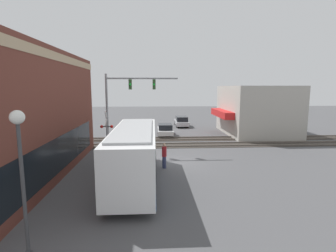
{
  "coord_description": "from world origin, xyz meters",
  "views": [
    {
      "loc": [
        -19.87,
        1.59,
        5.85
      ],
      "look_at": [
        3.67,
        0.29,
        2.35
      ],
      "focal_mm": 28.0,
      "sensor_mm": 36.0,
      "label": 1
    }
  ],
  "objects_px": {
    "streetlamp": "(22,177)",
    "pedestrian_at_crossing": "(119,144)",
    "crossing_signal": "(107,127)",
    "city_bus": "(134,152)",
    "parked_car_white": "(165,130)",
    "pedestrian_near_bus": "(164,155)",
    "parked_car_silver": "(181,122)"
  },
  "relations": [
    {
      "from": "streetlamp",
      "to": "pedestrian_at_crossing",
      "type": "xyz_separation_m",
      "value": [
        14.88,
        -1.05,
        -2.21
      ]
    },
    {
      "from": "crossing_signal",
      "to": "streetlamp",
      "type": "bearing_deg",
      "value": -179.42
    },
    {
      "from": "city_bus",
      "to": "crossing_signal",
      "type": "bearing_deg",
      "value": 20.92
    },
    {
      "from": "parked_car_white",
      "to": "pedestrian_near_bus",
      "type": "bearing_deg",
      "value": 177.17
    },
    {
      "from": "parked_car_silver",
      "to": "pedestrian_at_crossing",
      "type": "relative_size",
      "value": 2.86
    },
    {
      "from": "pedestrian_near_bus",
      "to": "pedestrian_at_crossing",
      "type": "bearing_deg",
      "value": 40.25
    },
    {
      "from": "parked_car_silver",
      "to": "pedestrian_at_crossing",
      "type": "distance_m",
      "value": 17.63
    },
    {
      "from": "parked_car_white",
      "to": "pedestrian_near_bus",
      "type": "height_order",
      "value": "pedestrian_near_bus"
    },
    {
      "from": "streetlamp",
      "to": "pedestrian_at_crossing",
      "type": "height_order",
      "value": "streetlamp"
    },
    {
      "from": "city_bus",
      "to": "streetlamp",
      "type": "bearing_deg",
      "value": 159.35
    },
    {
      "from": "crossing_signal",
      "to": "parked_car_white",
      "type": "relative_size",
      "value": 0.9
    },
    {
      "from": "city_bus",
      "to": "parked_car_white",
      "type": "distance_m",
      "value": 16.01
    },
    {
      "from": "city_bus",
      "to": "pedestrian_near_bus",
      "type": "xyz_separation_m",
      "value": [
        2.65,
        -1.95,
        -0.94
      ]
    },
    {
      "from": "streetlamp",
      "to": "pedestrian_at_crossing",
      "type": "distance_m",
      "value": 15.08
    },
    {
      "from": "parked_car_white",
      "to": "pedestrian_near_bus",
      "type": "relative_size",
      "value": 2.3
    },
    {
      "from": "crossing_signal",
      "to": "streetlamp",
      "type": "relative_size",
      "value": 0.74
    },
    {
      "from": "streetlamp",
      "to": "parked_car_white",
      "type": "xyz_separation_m",
      "value": [
        23.48,
        -5.51,
        -2.42
      ]
    },
    {
      "from": "streetlamp",
      "to": "parked_car_white",
      "type": "relative_size",
      "value": 1.23
    },
    {
      "from": "city_bus",
      "to": "pedestrian_at_crossing",
      "type": "distance_m",
      "value": 7.46
    },
    {
      "from": "city_bus",
      "to": "crossing_signal",
      "type": "distance_m",
      "value": 8.61
    },
    {
      "from": "city_bus",
      "to": "parked_car_silver",
      "type": "xyz_separation_m",
      "value": [
        23.21,
        -5.4,
        -1.18
      ]
    },
    {
      "from": "streetlamp",
      "to": "parked_car_white",
      "type": "distance_m",
      "value": 24.24
    },
    {
      "from": "city_bus",
      "to": "pedestrian_at_crossing",
      "type": "height_order",
      "value": "city_bus"
    },
    {
      "from": "crossing_signal",
      "to": "parked_car_white",
      "type": "bearing_deg",
      "value": -36.28
    },
    {
      "from": "streetlamp",
      "to": "pedestrian_at_crossing",
      "type": "bearing_deg",
      "value": -4.03
    },
    {
      "from": "parked_car_silver",
      "to": "pedestrian_at_crossing",
      "type": "bearing_deg",
      "value": 155.67
    },
    {
      "from": "parked_car_silver",
      "to": "pedestrian_near_bus",
      "type": "bearing_deg",
      "value": 170.48
    },
    {
      "from": "crossing_signal",
      "to": "parked_car_silver",
      "type": "distance_m",
      "value": 17.46
    },
    {
      "from": "city_bus",
      "to": "pedestrian_near_bus",
      "type": "distance_m",
      "value": 3.42
    },
    {
      "from": "pedestrian_at_crossing",
      "to": "pedestrian_near_bus",
      "type": "bearing_deg",
      "value": -139.75
    },
    {
      "from": "crossing_signal",
      "to": "streetlamp",
      "type": "distance_m",
      "value": 15.77
    },
    {
      "from": "parked_car_silver",
      "to": "pedestrian_at_crossing",
      "type": "height_order",
      "value": "pedestrian_at_crossing"
    }
  ]
}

